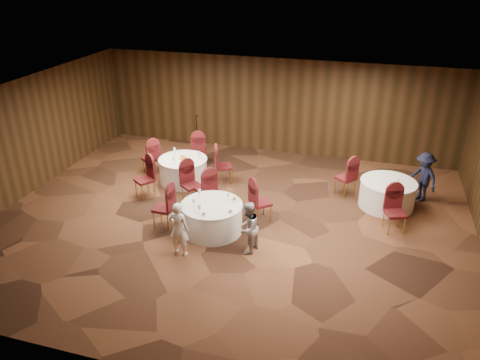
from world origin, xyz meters
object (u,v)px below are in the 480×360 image
(mic_stand, at_px, (197,147))
(man_c, at_px, (423,177))
(woman_a, at_px, (179,229))
(table_main, at_px, (212,217))
(table_left, at_px, (183,170))
(table_right, at_px, (387,194))
(woman_b, at_px, (248,228))

(mic_stand, height_order, man_c, mic_stand)
(mic_stand, bearing_deg, woman_a, -73.07)
(table_main, bearing_deg, woman_a, -107.85)
(table_main, height_order, mic_stand, mic_stand)
(table_left, height_order, table_right, same)
(woman_b, bearing_deg, table_left, -125.48)
(mic_stand, relative_size, man_c, 1.07)
(woman_a, distance_m, woman_b, 1.55)
(table_left, height_order, mic_stand, mic_stand)
(woman_b, height_order, man_c, man_c)
(man_c, bearing_deg, woman_b, -87.49)
(woman_b, distance_m, man_c, 5.47)
(table_right, bearing_deg, woman_a, -140.67)
(table_main, relative_size, table_left, 1.05)
(table_right, bearing_deg, table_left, -178.86)
(table_right, distance_m, woman_b, 4.36)
(mic_stand, xyz_separation_m, woman_b, (3.08, -4.80, 0.20))
(table_right, bearing_deg, man_c, 36.18)
(table_main, height_order, woman_b, woman_b)
(mic_stand, xyz_separation_m, man_c, (7.00, -0.98, 0.27))
(table_left, bearing_deg, man_c, 6.59)
(table_left, relative_size, man_c, 1.03)
(mic_stand, bearing_deg, woman_b, -57.31)
(woman_a, bearing_deg, table_left, -64.63)
(table_main, height_order, man_c, man_c)
(woman_b, bearing_deg, mic_stand, -136.00)
(table_main, distance_m, table_left, 2.98)
(table_main, relative_size, woman_a, 1.14)
(table_left, distance_m, woman_a, 3.82)
(table_left, distance_m, woman_b, 4.17)
(table_right, height_order, man_c, man_c)
(table_left, relative_size, mic_stand, 0.96)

